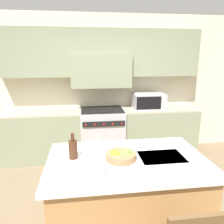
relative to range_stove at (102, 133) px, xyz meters
name	(u,v)px	position (x,y,z in m)	size (l,w,h in m)	color
back_cabinetry	(100,73)	(0.00, 0.27, 1.13)	(10.00, 0.46, 2.70)	beige
back_counter	(102,133)	(0.00, 0.02, 0.00)	(3.69, 0.62, 0.94)	gray
range_stove	(102,133)	(0.00, 0.00, 0.00)	(0.81, 0.70, 0.94)	#B7B7BC
microwave	(149,101)	(0.91, 0.02, 0.61)	(0.60, 0.39, 0.29)	#B7B7BC
kitchen_island	(127,200)	(0.07, -2.06, 0.00)	(1.55, 0.97, 0.94)	#B7844C
wine_bottle	(73,149)	(-0.45, -1.98, 0.56)	(0.09, 0.09, 0.26)	#422314
wine_glass_near	(103,161)	(-0.19, -2.32, 0.60)	(0.07, 0.07, 0.19)	white
wine_glass_far	(99,139)	(-0.19, -1.82, 0.60)	(0.07, 0.07, 0.19)	white
fruit_bowl	(121,156)	(0.01, -2.06, 0.50)	(0.30, 0.30, 0.10)	#996B47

